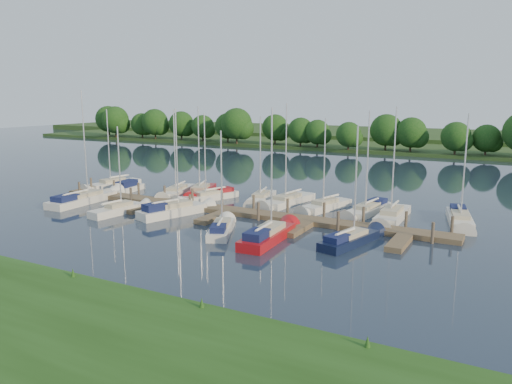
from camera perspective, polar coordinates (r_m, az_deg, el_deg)
The scene contains 23 objects.
ground at distance 39.63m, azimuth -8.97°, elevation -4.72°, with size 260.00×260.00×0.00m, color #1A2735.
dock at distance 45.41m, azimuth -3.39°, elevation -2.32°, with size 40.00×6.00×0.40m.
mooring_pilings at distance 46.25m, azimuth -2.67°, elevation -1.56°, with size 38.24×2.84×2.00m.
far_shore at distance 108.28m, azimuth 15.85°, elevation 5.09°, with size 180.00×30.00×0.60m, color #233C17.
distant_hill at distance 132.68m, azimuth 18.25°, elevation 6.14°, with size 220.00×40.00×1.40m, color #335223.
treeline at distance 95.33m, azimuth 13.74°, elevation 6.73°, with size 144.63×9.62×8.29m.
sailboat_n_0 at distance 60.64m, azimuth -16.06°, elevation 0.72°, with size 2.94×7.41×9.49m.
motorboat at distance 57.58m, azimuth -14.70°, elevation 0.32°, with size 2.20×5.77×1.57m.
sailboat_n_2 at distance 54.95m, azimuth -9.05°, elevation -0.03°, with size 3.35×7.59×9.53m.
sailboat_n_3 at distance 54.60m, azimuth -6.38°, elevation -0.03°, with size 3.94×7.74×9.90m.
sailboat_n_4 at distance 51.83m, azimuth -5.43°, elevation -0.56°, with size 3.80×7.20×9.22m.
sailboat_n_5 at distance 50.65m, azimuth 0.56°, elevation -0.83°, with size 2.96×7.07×8.96m.
sailboat_n_6 at distance 49.45m, azimuth 3.53°, elevation -1.14°, with size 2.97×8.20×10.28m.
sailboat_n_7 at distance 47.55m, azimuth 7.86°, elevation -1.71°, with size 3.21×7.02×8.98m.
sailboat_n_8 at distance 46.60m, azimuth 12.59°, elevation -2.09°, with size 2.86×7.72×9.66m.
sailboat_n_9 at distance 44.73m, azimuth 15.23°, elevation -2.80°, with size 1.97×7.88×10.13m.
sailboat_n_10 at distance 45.57m, azimuth 22.27°, elevation -2.95°, with size 3.01×7.62×9.57m.
sailboat_s_0 at distance 53.16m, azimuth -18.96°, elevation -0.81°, with size 2.46×9.15×11.53m.
sailboat_s_1 at distance 47.31m, azimuth -15.34°, elevation -2.06°, with size 2.17×6.40×8.29m.
sailboat_s_2 at distance 45.55m, azimuth -9.33°, elevation -2.22°, with size 3.80×7.61×9.97m.
sailboat_s_3 at distance 39.35m, azimuth -3.97°, elevation -4.25°, with size 3.68×6.32×8.31m.
sailboat_s_4 at distance 37.19m, azimuth 1.48°, elevation -5.10°, with size 2.23×7.94×10.22m.
sailboat_s_5 at distance 36.99m, azimuth 10.79°, elevation -5.42°, with size 3.03×6.99×8.87m.
Camera 1 is at (23.31, -30.24, 10.63)m, focal length 35.00 mm.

